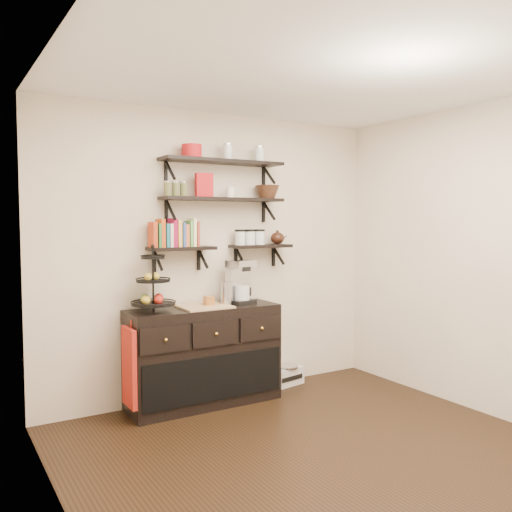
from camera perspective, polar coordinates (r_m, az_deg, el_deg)
The scene contains 23 objects.
floor at distance 4.11m, azimuth 7.83°, elevation -20.52°, with size 3.50×3.50×0.00m, color black.
ceiling at distance 3.88m, azimuth 8.21°, elevation 18.85°, with size 3.50×3.50×0.02m, color white.
back_wall at distance 5.23m, azimuth -4.14°, elevation 0.07°, with size 3.50×0.02×2.70m, color #F4E7CF.
left_wall at distance 2.99m, azimuth -19.05°, elevation -2.93°, with size 0.02×3.50×2.70m, color #F4E7CF.
right_wall at distance 5.05m, azimuth 23.64°, elevation -0.38°, with size 0.02×3.50×2.70m, color #F4E7CF.
shelf_top at distance 5.13m, azimuth -3.52°, elevation 9.85°, with size 1.20×0.27×0.23m.
shelf_mid at distance 5.11m, azimuth -3.50°, elevation 5.94°, with size 1.20×0.27×0.23m.
shelf_low_left at distance 4.94m, azimuth -7.87°, elevation 0.73°, with size 0.60×0.25×0.23m.
shelf_low_right at distance 5.33m, azimuth 0.46°, elevation 0.98°, with size 0.60×0.25×0.23m.
cookbooks at distance 4.92m, azimuth -8.44°, elevation 2.30°, with size 0.43×0.15×0.26m.
glass_canisters at distance 5.26m, azimuth -0.64°, elevation 1.89°, with size 0.32×0.10×0.13m.
sideboard at distance 5.05m, azimuth -5.51°, elevation -10.40°, with size 1.40×0.50×0.92m.
fruit_stand at distance 4.76m, azimuth -10.74°, elevation -3.49°, with size 0.38×0.38×0.56m.
candle at distance 4.98m, azimuth -4.99°, elevation -4.70°, with size 0.08×0.08×0.08m, color #985723.
coffee_maker at distance 5.14m, azimuth -1.75°, elevation -2.83°, with size 0.26×0.26×0.41m.
thermal_carafe at distance 5.03m, azimuth -3.08°, elevation -3.97°, with size 0.11×0.11×0.22m, color silver.
apron at distance 4.70m, azimuth -13.20°, elevation -11.34°, with size 0.04×0.28×0.66m, color #A81A12.
radio at distance 5.70m, azimuth 3.33°, elevation -12.42°, with size 0.36×0.26×0.20m.
recipe_box at distance 5.02m, azimuth -5.49°, elevation 7.43°, with size 0.16×0.06×0.22m, color red.
walnut_bowl at distance 5.35m, azimuth 1.19°, elevation 6.74°, with size 0.24×0.24×0.13m, color black, non-canonical shape.
ramekins at distance 5.15m, azimuth -2.72°, elevation 6.67°, with size 0.09×0.09×0.10m, color white.
teapot at distance 5.43m, azimuth 2.27°, elevation 2.01°, with size 0.19×0.14×0.14m, color black, non-canonical shape.
red_pot at distance 5.00m, azimuth -6.78°, elevation 10.89°, with size 0.18×0.18×0.12m, color red.
Camera 1 is at (-2.36, -2.91, 1.69)m, focal length 38.00 mm.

